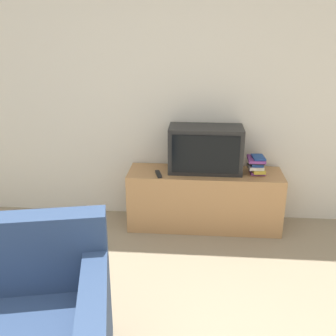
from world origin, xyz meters
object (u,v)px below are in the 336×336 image
at_px(television, 205,149).
at_px(tv_stand, 204,199).
at_px(book_stack, 257,165).
at_px(remote_on_stand, 158,174).

bearing_deg(television, tv_stand, -84.87).
height_order(tv_stand, television, television).
bearing_deg(book_stack, remote_on_stand, -172.32).
distance_m(tv_stand, television, 0.51).
height_order(tv_stand, book_stack, book_stack).
bearing_deg(television, remote_on_stand, -159.29).
height_order(television, remote_on_stand, television).
xyz_separation_m(television, book_stack, (0.49, -0.04, -0.13)).
height_order(television, book_stack, television).
bearing_deg(tv_stand, remote_on_stand, -164.79).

